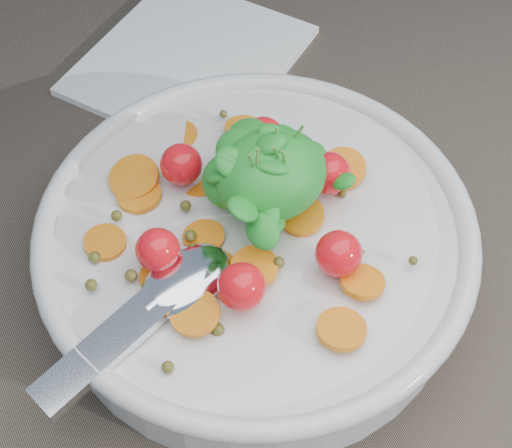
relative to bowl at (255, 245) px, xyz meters
name	(u,v)px	position (x,y,z in m)	size (l,w,h in m)	color
ground	(269,276)	(0.01, -0.01, -0.03)	(6.00, 6.00, 0.00)	brown
bowl	(255,245)	(0.00, 0.00, 0.00)	(0.31, 0.29, 0.12)	silver
napkin	(189,60)	(0.05, 0.22, -0.03)	(0.18, 0.16, 0.01)	white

